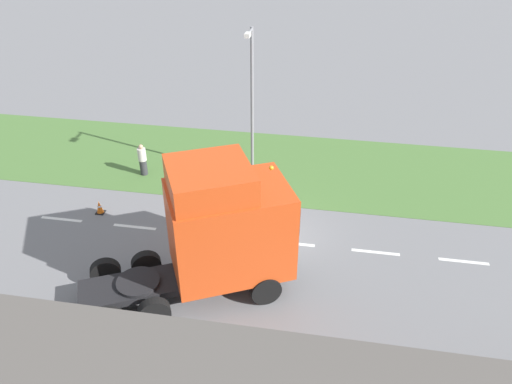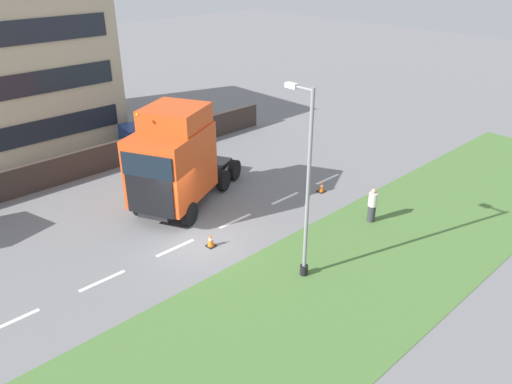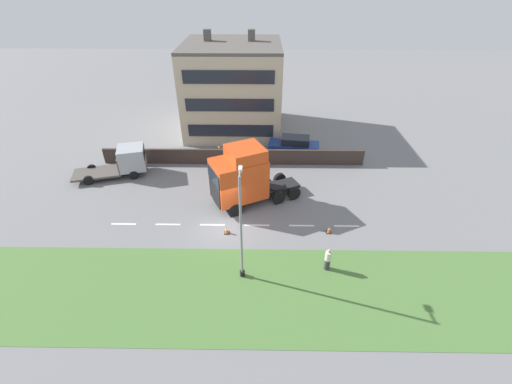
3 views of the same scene
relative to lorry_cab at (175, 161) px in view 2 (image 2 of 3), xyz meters
name	(u,v)px [view 2 (image 2 of 3)]	position (x,y,z in m)	size (l,w,h in m)	color
ground_plane	(193,240)	(-2.69, 1.17, -2.39)	(120.00, 120.00, 0.00)	slate
grass_verge	(302,308)	(-8.69, 1.17, -2.38)	(7.00, 44.00, 0.01)	#4C7538
lane_markings	(207,234)	(-2.69, 0.47, -2.39)	(0.16, 17.80, 0.00)	white
boundary_wall	(89,162)	(6.31, 1.17, -1.66)	(0.25, 24.00, 1.46)	#382D28
building_block	(6,66)	(14.67, 1.62, 2.13)	(9.64, 9.91, 10.12)	#C1B293
lorry_cab	(175,161)	(0.00, 0.00, 0.00)	(5.27, 7.11, 4.89)	black
parked_car	(161,126)	(8.09, -4.56, -1.44)	(2.43, 4.99, 1.92)	navy
lamp_post	(306,195)	(-7.36, -0.32, 0.88)	(1.27, 0.30, 6.97)	black
pedestrian	(372,206)	(-6.81, -5.45, -1.62)	(0.39, 0.39, 1.58)	#333338
traffic_cone_lead	(211,240)	(-3.58, 0.94, -2.10)	(0.36, 0.36, 0.58)	black
traffic_cone_trailing	(321,187)	(-3.41, -6.13, -2.10)	(0.36, 0.36, 0.58)	black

